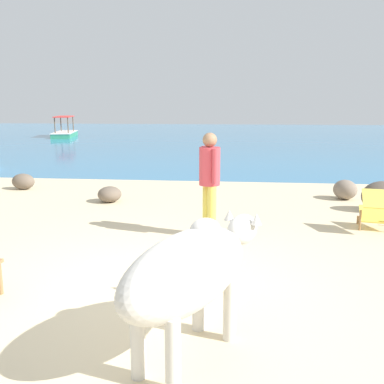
# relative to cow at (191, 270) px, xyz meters

# --- Properties ---
(sand_beach) EXTENTS (18.00, 14.00, 0.04)m
(sand_beach) POSITION_rel_cow_xyz_m (-0.62, 1.28, -0.76)
(sand_beach) COLOR beige
(sand_beach) RESTS_ON ground
(water_surface) EXTENTS (60.00, 36.00, 0.03)m
(water_surface) POSITION_rel_cow_xyz_m (-0.62, 23.28, -0.78)
(water_surface) COLOR teal
(water_surface) RESTS_ON ground
(cow) EXTENTS (1.26, 1.94, 1.12)m
(cow) POSITION_rel_cow_xyz_m (0.00, 0.00, 0.00)
(cow) COLOR beige
(cow) RESTS_ON sand_beach
(deck_chair_near) EXTENTS (0.66, 0.85, 0.68)m
(deck_chair_near) POSITION_rel_cow_xyz_m (2.63, 3.92, -0.35)
(deck_chair_near) COLOR olive
(deck_chair_near) RESTS_ON sand_beach
(person_standing) EXTENTS (0.32, 0.46, 1.62)m
(person_standing) POSITION_rel_cow_xyz_m (-0.07, 3.33, 0.21)
(person_standing) COLOR #DBC64C
(person_standing) RESTS_ON sand_beach
(shore_rock_large) EXTENTS (0.65, 0.67, 0.43)m
(shore_rock_large) POSITION_rel_cow_xyz_m (2.68, 6.36, -0.52)
(shore_rock_large) COLOR gray
(shore_rock_large) RESTS_ON sand_beach
(shore_rock_medium) EXTENTS (0.60, 0.45, 0.38)m
(shore_rock_medium) POSITION_rel_cow_xyz_m (-4.81, 6.71, -0.55)
(shore_rock_medium) COLOR #6B5B4C
(shore_rock_medium) RESTS_ON sand_beach
(shore_rock_small) EXTENTS (0.58, 0.59, 0.33)m
(shore_rock_small) POSITION_rel_cow_xyz_m (-2.33, 5.56, -0.57)
(shore_rock_small) COLOR #6B5B4C
(shore_rock_small) RESTS_ON sand_beach
(shore_rock_flat) EXTENTS (0.84, 0.63, 0.59)m
(shore_rock_flat) POSITION_rel_cow_xyz_m (3.13, 5.31, -0.44)
(shore_rock_flat) COLOR brown
(shore_rock_flat) RESTS_ON sand_beach
(boat_green) EXTENTS (1.95, 3.84, 1.29)m
(boat_green) POSITION_rel_cow_xyz_m (-10.48, 23.47, -0.49)
(boat_green) COLOR #338E66
(boat_green) RESTS_ON water_surface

